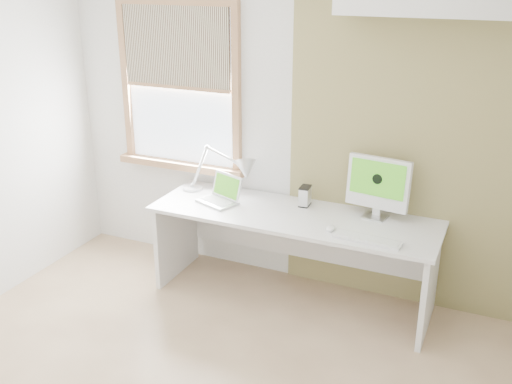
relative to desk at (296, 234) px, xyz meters
The scene contains 11 objects.
room 1.64m from the desk, 96.44° to the right, with size 4.04×3.54×2.64m.
accent_wall 1.17m from the desk, 19.56° to the left, with size 2.00×0.02×2.60m, color #8E854E.
window 1.56m from the desk, 166.87° to the left, with size 1.20×0.14×1.42m.
desk is the anchor object (origin of this frame).
desk_lamp 0.71m from the desk, 168.32° to the left, with size 0.71×0.29×0.40m.
laptop 0.67m from the desk, behind, with size 0.37×0.34×0.21m.
phone_dock 0.27m from the desk, 88.28° to the left, with size 0.08×0.08×0.13m.
external_drive 0.31m from the desk, 81.80° to the left, with size 0.08×0.13×0.16m.
imac 0.75m from the desk, 13.87° to the left, with size 0.48×0.18×0.46m.
keyboard 0.72m from the desk, 24.80° to the right, with size 0.48×0.17×0.02m.
mouse 0.46m from the desk, 33.35° to the right, with size 0.06×0.10×0.03m, color white.
Camera 1 is at (1.58, -2.50, 2.49)m, focal length 41.41 mm.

